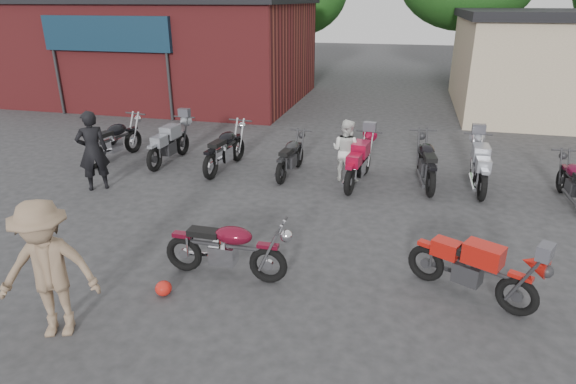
% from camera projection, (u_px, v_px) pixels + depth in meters
% --- Properties ---
extents(ground, '(90.00, 90.00, 0.00)m').
position_uv_depth(ground, '(279.00, 295.00, 7.22)').
color(ground, '#2C2C2E').
extents(brick_building, '(12.00, 8.00, 4.00)m').
position_uv_depth(brick_building, '(163.00, 52.00, 21.11)').
color(brick_building, maroon).
rests_on(brick_building, ground).
extents(tree_0, '(6.56, 6.56, 8.20)m').
position_uv_depth(tree_0, '(147.00, 0.00, 28.66)').
color(tree_0, '#134915').
rests_on(tree_0, ground).
extents(tree_1, '(5.92, 5.92, 7.40)m').
position_uv_depth(tree_1, '(294.00, 8.00, 26.78)').
color(tree_1, '#134915').
rests_on(tree_1, ground).
extents(vintage_motorcycle, '(1.96, 0.66, 1.13)m').
position_uv_depth(vintage_motorcycle, '(227.00, 245.00, 7.50)').
color(vintage_motorcycle, '#5C0B1D').
rests_on(vintage_motorcycle, ground).
extents(sportbike, '(1.96, 1.42, 1.09)m').
position_uv_depth(sportbike, '(474.00, 265.00, 6.97)').
color(sportbike, red).
rests_on(sportbike, ground).
extents(helmet, '(0.30, 0.30, 0.23)m').
position_uv_depth(helmet, '(164.00, 288.00, 7.18)').
color(helmet, red).
rests_on(helmet, ground).
extents(person_dark, '(0.80, 0.77, 1.85)m').
position_uv_depth(person_dark, '(93.00, 151.00, 10.93)').
color(person_dark, black).
rests_on(person_dark, ground).
extents(person_light, '(0.90, 0.82, 1.51)m').
position_uv_depth(person_light, '(346.00, 150.00, 11.56)').
color(person_light, silver).
rests_on(person_light, ground).
extents(person_tan, '(1.40, 1.08, 1.90)m').
position_uv_depth(person_tan, '(48.00, 270.00, 6.06)').
color(person_tan, '#866C53').
rests_on(person_tan, ground).
extents(row_bike_0, '(1.02, 2.21, 1.24)m').
position_uv_depth(row_bike_0, '(114.00, 138.00, 13.09)').
color(row_bike_0, black).
rests_on(row_bike_0, ground).
extents(row_bike_1, '(0.78, 2.07, 1.18)m').
position_uv_depth(row_bike_1, '(169.00, 141.00, 12.89)').
color(row_bike_1, gray).
rests_on(row_bike_1, ground).
extents(row_bike_2, '(0.92, 2.18, 1.23)m').
position_uv_depth(row_bike_2, '(225.00, 146.00, 12.35)').
color(row_bike_2, black).
rests_on(row_bike_2, ground).
extents(row_bike_3, '(0.77, 1.90, 1.07)m').
position_uv_depth(row_bike_3, '(291.00, 154.00, 11.98)').
color(row_bike_3, black).
rests_on(row_bike_3, ground).
extents(row_bike_4, '(0.96, 2.14, 1.20)m').
position_uv_depth(row_bike_4, '(359.00, 160.00, 11.37)').
color(row_bike_4, '#A40D2E').
rests_on(row_bike_4, ground).
extents(row_bike_5, '(0.96, 2.19, 1.23)m').
position_uv_depth(row_bike_5, '(427.00, 160.00, 11.33)').
color(row_bike_5, black).
rests_on(row_bike_5, ground).
extents(row_bike_6, '(0.69, 2.08, 1.21)m').
position_uv_depth(row_bike_6, '(480.00, 164.00, 11.09)').
color(row_bike_6, '#90939D').
rests_on(row_bike_6, ground).
extents(row_bike_7, '(0.70, 1.87, 1.07)m').
position_uv_depth(row_bike_7, '(574.00, 180.00, 10.30)').
color(row_bike_7, '#510A22').
rests_on(row_bike_7, ground).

